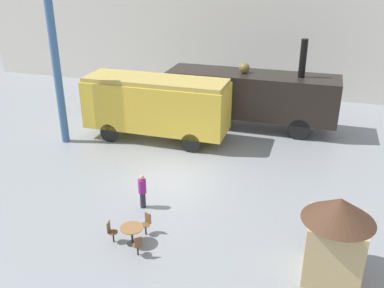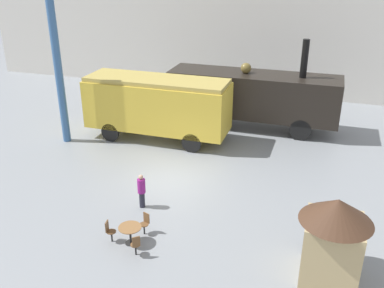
{
  "view_description": "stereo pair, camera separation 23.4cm",
  "coord_description": "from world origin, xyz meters",
  "px_view_note": "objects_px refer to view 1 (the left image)",
  "views": [
    {
      "loc": [
        6.38,
        -16.99,
        9.92
      ],
      "look_at": [
        0.8,
        1.0,
        1.6
      ],
      "focal_mm": 40.0,
      "sensor_mm": 36.0,
      "label": 1
    },
    {
      "loc": [
        6.6,
        -16.92,
        9.92
      ],
      "look_at": [
        0.8,
        1.0,
        1.6
      ],
      "focal_mm": 40.0,
      "sensor_mm": 36.0,
      "label": 2
    }
  ],
  "objects_px": {
    "steam_locomotive": "(252,94)",
    "cafe_chair_0": "(147,222)",
    "passenger_coach_vintage": "(156,104)",
    "cafe_table_near": "(132,231)",
    "ticket_kiosk": "(336,234)",
    "visitor_person": "(142,190)"
  },
  "relations": [
    {
      "from": "cafe_table_near",
      "to": "ticket_kiosk",
      "type": "xyz_separation_m",
      "value": [
        7.09,
        0.39,
        1.11
      ]
    },
    {
      "from": "visitor_person",
      "to": "ticket_kiosk",
      "type": "bearing_deg",
      "value": -15.04
    },
    {
      "from": "cafe_chair_0",
      "to": "visitor_person",
      "type": "bearing_deg",
      "value": -132.07
    },
    {
      "from": "steam_locomotive",
      "to": "cafe_chair_0",
      "type": "xyz_separation_m",
      "value": [
        -1.79,
        -12.5,
        -1.61
      ]
    },
    {
      "from": "steam_locomotive",
      "to": "visitor_person",
      "type": "distance_m",
      "value": 11.2
    },
    {
      "from": "steam_locomotive",
      "to": "visitor_person",
      "type": "relative_size",
      "value": 6.7
    },
    {
      "from": "steam_locomotive",
      "to": "cafe_chair_0",
      "type": "relative_size",
      "value": 11.89
    },
    {
      "from": "ticket_kiosk",
      "to": "passenger_coach_vintage",
      "type": "bearing_deg",
      "value": 136.81
    },
    {
      "from": "cafe_chair_0",
      "to": "cafe_table_near",
      "type": "bearing_deg",
      "value": -0.0
    },
    {
      "from": "steam_locomotive",
      "to": "ticket_kiosk",
      "type": "height_order",
      "value": "steam_locomotive"
    },
    {
      "from": "passenger_coach_vintage",
      "to": "cafe_table_near",
      "type": "height_order",
      "value": "passenger_coach_vintage"
    },
    {
      "from": "cafe_table_near",
      "to": "ticket_kiosk",
      "type": "distance_m",
      "value": 7.19
    },
    {
      "from": "steam_locomotive",
      "to": "cafe_chair_0",
      "type": "distance_m",
      "value": 12.73
    },
    {
      "from": "passenger_coach_vintage",
      "to": "cafe_chair_0",
      "type": "relative_size",
      "value": 9.46
    },
    {
      "from": "passenger_coach_vintage",
      "to": "cafe_table_near",
      "type": "relative_size",
      "value": 9.53
    },
    {
      "from": "visitor_person",
      "to": "steam_locomotive",
      "type": "bearing_deg",
      "value": 75.97
    },
    {
      "from": "cafe_chair_0",
      "to": "visitor_person",
      "type": "relative_size",
      "value": 0.56
    },
    {
      "from": "passenger_coach_vintage",
      "to": "ticket_kiosk",
      "type": "relative_size",
      "value": 2.74
    },
    {
      "from": "ticket_kiosk",
      "to": "visitor_person",
      "type": "bearing_deg",
      "value": 164.96
    },
    {
      "from": "cafe_chair_0",
      "to": "ticket_kiosk",
      "type": "distance_m",
      "value": 6.92
    },
    {
      "from": "steam_locomotive",
      "to": "cafe_table_near",
      "type": "xyz_separation_m",
      "value": [
        -2.07,
        -13.26,
        -1.55
      ]
    },
    {
      "from": "cafe_table_near",
      "to": "cafe_chair_0",
      "type": "distance_m",
      "value": 0.81
    }
  ]
}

